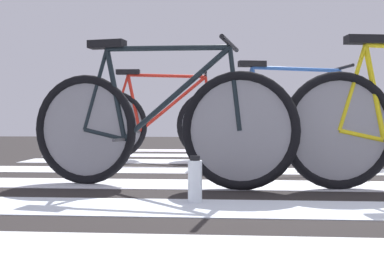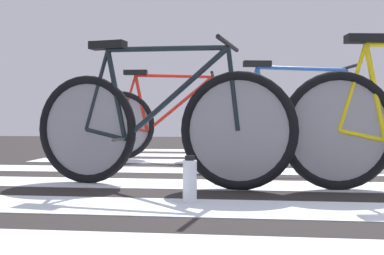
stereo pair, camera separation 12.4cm
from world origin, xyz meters
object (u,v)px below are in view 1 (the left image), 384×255
Objects in this scene: bicycle_1_of_4 at (158,126)px; water_bottle at (195,180)px; bicycle_4_of_4 at (162,123)px; bicycle_3_of_4 at (290,123)px.

bicycle_1_of_4 is 0.63m from water_bottle.
bicycle_3_of_4 is at bearing -27.22° from bicycle_4_of_4.
bicycle_3_of_4 is 0.99× the size of bicycle_4_of_4.
bicycle_1_of_4 reaches higher than water_bottle.
bicycle_3_of_4 and bicycle_4_of_4 have the same top height.
bicycle_4_of_4 is at bearing 101.96° from water_bottle.
water_bottle is at bearing -52.05° from bicycle_1_of_4.
bicycle_1_of_4 is 7.14× the size of water_bottle.
bicycle_1_of_4 is 1.00× the size of bicycle_3_of_4.
bicycle_4_of_4 is (-0.23, 1.83, 0.00)m from bicycle_1_of_4.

